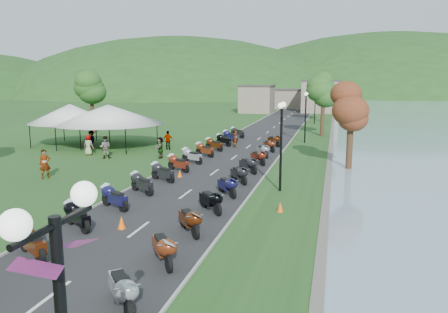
# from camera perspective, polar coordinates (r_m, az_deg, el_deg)

# --- Properties ---
(road) EXTENTS (7.00, 120.00, 0.02)m
(road) POSITION_cam_1_polar(r_m,az_deg,el_deg) (47.32, 4.60, 2.34)
(road) COLOR #272729
(road) RESTS_ON ground
(hills_backdrop) EXTENTS (360.00, 120.00, 76.00)m
(hills_backdrop) POSITION_cam_1_polar(r_m,az_deg,el_deg) (206.49, 12.23, 8.02)
(hills_backdrop) COLOR #285621
(hills_backdrop) RESTS_ON ground
(far_building) EXTENTS (18.00, 16.00, 5.00)m
(far_building) POSITION_cam_1_polar(r_m,az_deg,el_deg) (91.85, 8.19, 7.53)
(far_building) COLOR gray
(far_building) RESTS_ON ground
(moto_row_left) EXTENTS (2.60, 45.42, 1.10)m
(moto_row_left) POSITION_cam_1_polar(r_m,az_deg,el_deg) (27.58, -8.12, -2.10)
(moto_row_left) COLOR #331411
(moto_row_left) RESTS_ON ground
(moto_row_right) EXTENTS (2.60, 36.55, 1.10)m
(moto_row_right) POSITION_cam_1_polar(r_m,az_deg,el_deg) (25.44, 1.31, -3.02)
(moto_row_right) COLOR #331411
(moto_row_right) RESTS_ON ground
(vendor_tent_main) EXTENTS (6.80, 6.80, 4.00)m
(vendor_tent_main) POSITION_cam_1_polar(r_m,az_deg,el_deg) (42.48, -14.79, 3.88)
(vendor_tent_main) COLOR white
(vendor_tent_main) RESTS_ON ground
(vendor_tent_side) EXTENTS (5.24, 5.24, 4.00)m
(vendor_tent_side) POSITION_cam_1_polar(r_m,az_deg,el_deg) (44.65, -19.37, 3.93)
(vendor_tent_side) COLOR white
(vendor_tent_side) RESTS_ON ground
(tree_lakeside) EXTENTS (2.46, 2.46, 6.84)m
(tree_lakeside) POSITION_cam_1_polar(r_m,az_deg,el_deg) (32.08, 16.23, 4.48)
(tree_lakeside) COLOR #316724
(tree_lakeside) RESTS_ON ground
(pedestrian_a) EXTENTS (0.85, 0.84, 1.90)m
(pedestrian_a) POSITION_cam_1_polar(r_m,az_deg,el_deg) (30.47, -22.24, -2.66)
(pedestrian_a) COLOR slate
(pedestrian_a) RESTS_ON ground
(pedestrian_b) EXTENTS (0.99, 0.74, 1.82)m
(pedestrian_b) POSITION_cam_1_polar(r_m,az_deg,el_deg) (36.67, -15.20, -0.22)
(pedestrian_b) COLOR slate
(pedestrian_b) RESTS_ON ground
(pedestrian_c) EXTENTS (0.64, 1.18, 1.73)m
(pedestrian_c) POSITION_cam_1_polar(r_m,az_deg,el_deg) (41.80, -16.86, 0.92)
(pedestrian_c) COLOR slate
(pedestrian_c) RESTS_ON ground
(traffic_cone_near) EXTENTS (0.36, 0.36, 0.57)m
(traffic_cone_near) POSITION_cam_1_polar(r_m,az_deg,el_deg) (19.27, -13.24, -8.41)
(traffic_cone_near) COLOR #F2590C
(traffic_cone_near) RESTS_ON ground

